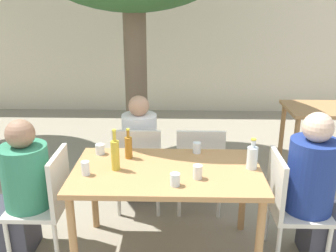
{
  "coord_description": "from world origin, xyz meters",
  "views": [
    {
      "loc": [
        0.08,
        -2.61,
        2.03
      ],
      "look_at": [
        0.0,
        0.3,
        1.01
      ],
      "focal_mm": 40.0,
      "sensor_mm": 36.0,
      "label": 1
    }
  ],
  "objects_px": {
    "person_seated_1": "(319,195)",
    "person_seated_0": "(18,195)",
    "drinking_glass_2": "(100,149)",
    "drinking_glass_3": "(175,180)",
    "patio_chair_1": "(289,202)",
    "person_seated_2": "(141,154)",
    "patio_chair_2": "(139,165)",
    "dining_table_back": "(329,117)",
    "amber_bottle_0": "(128,147)",
    "drinking_glass_1": "(198,172)",
    "water_bottle_2": "(252,157)",
    "patio_chair_3": "(199,165)",
    "drinking_glass_0": "(86,168)",
    "dining_table_front": "(167,180)",
    "oil_cruet_1": "(115,154)",
    "patio_chair_0": "(47,198)",
    "drinking_glass_4": "(197,148)"
  },
  "relations": [
    {
      "from": "patio_chair_3",
      "to": "drinking_glass_0",
      "type": "relative_size",
      "value": 8.28
    },
    {
      "from": "person_seated_0",
      "to": "water_bottle_2",
      "type": "height_order",
      "value": "person_seated_0"
    },
    {
      "from": "person_seated_2",
      "to": "water_bottle_2",
      "type": "distance_m",
      "value": 1.32
    },
    {
      "from": "person_seated_0",
      "to": "drinking_glass_3",
      "type": "xyz_separation_m",
      "value": [
        1.26,
        -0.25,
        0.29
      ]
    },
    {
      "from": "drinking_glass_3",
      "to": "person_seated_2",
      "type": "bearing_deg",
      "value": 107.37
    },
    {
      "from": "drinking_glass_0",
      "to": "drinking_glass_3",
      "type": "height_order",
      "value": "drinking_glass_0"
    },
    {
      "from": "drinking_glass_1",
      "to": "drinking_glass_3",
      "type": "bearing_deg",
      "value": -145.8
    },
    {
      "from": "patio_chair_1",
      "to": "person_seated_2",
      "type": "relative_size",
      "value": 0.78
    },
    {
      "from": "patio_chair_2",
      "to": "amber_bottle_0",
      "type": "distance_m",
      "value": 0.57
    },
    {
      "from": "person_seated_0",
      "to": "oil_cruet_1",
      "type": "height_order",
      "value": "person_seated_0"
    },
    {
      "from": "dining_table_back",
      "to": "oil_cruet_1",
      "type": "height_order",
      "value": "oil_cruet_1"
    },
    {
      "from": "dining_table_back",
      "to": "amber_bottle_0",
      "type": "distance_m",
      "value": 2.71
    },
    {
      "from": "person_seated_2",
      "to": "oil_cruet_1",
      "type": "distance_m",
      "value": 0.98
    },
    {
      "from": "drinking_glass_0",
      "to": "dining_table_front",
      "type": "bearing_deg",
      "value": 9.91
    },
    {
      "from": "patio_chair_1",
      "to": "person_seated_0",
      "type": "bearing_deg",
      "value": 90.0
    },
    {
      "from": "drinking_glass_0",
      "to": "drinking_glass_2",
      "type": "relative_size",
      "value": 1.24
    },
    {
      "from": "drinking_glass_3",
      "to": "person_seated_0",
      "type": "bearing_deg",
      "value": 168.55
    },
    {
      "from": "person_seated_2",
      "to": "amber_bottle_0",
      "type": "bearing_deg",
      "value": 87.48
    },
    {
      "from": "water_bottle_2",
      "to": "drinking_glass_0",
      "type": "bearing_deg",
      "value": -173.49
    },
    {
      "from": "amber_bottle_0",
      "to": "patio_chair_1",
      "type": "bearing_deg",
      "value": -9.31
    },
    {
      "from": "patio_chair_0",
      "to": "oil_cruet_1",
      "type": "xyz_separation_m",
      "value": [
        0.57,
        -0.01,
        0.39
      ]
    },
    {
      "from": "patio_chair_3",
      "to": "dining_table_back",
      "type": "bearing_deg",
      "value": -145.84
    },
    {
      "from": "dining_table_front",
      "to": "person_seated_2",
      "type": "relative_size",
      "value": 1.28
    },
    {
      "from": "person_seated_0",
      "to": "patio_chair_0",
      "type": "bearing_deg",
      "value": 90.0
    },
    {
      "from": "drinking_glass_2",
      "to": "drinking_glass_3",
      "type": "bearing_deg",
      "value": -40.19
    },
    {
      "from": "patio_chair_0",
      "to": "amber_bottle_0",
      "type": "distance_m",
      "value": 0.77
    },
    {
      "from": "person_seated_0",
      "to": "drinking_glass_2",
      "type": "xyz_separation_m",
      "value": [
        0.62,
        0.28,
        0.29
      ]
    },
    {
      "from": "amber_bottle_0",
      "to": "drinking_glass_1",
      "type": "height_order",
      "value": "amber_bottle_0"
    },
    {
      "from": "dining_table_front",
      "to": "person_seated_1",
      "type": "relative_size",
      "value": 1.18
    },
    {
      "from": "dining_table_front",
      "to": "drinking_glass_1",
      "type": "height_order",
      "value": "drinking_glass_1"
    },
    {
      "from": "dining_table_front",
      "to": "drinking_glass_4",
      "type": "relative_size",
      "value": 15.78
    },
    {
      "from": "dining_table_front",
      "to": "oil_cruet_1",
      "type": "xyz_separation_m",
      "value": [
        -0.39,
        -0.01,
        0.21
      ]
    },
    {
      "from": "person_seated_1",
      "to": "drinking_glass_2",
      "type": "distance_m",
      "value": 1.8
    },
    {
      "from": "dining_table_front",
      "to": "drinking_glass_1",
      "type": "xyz_separation_m",
      "value": [
        0.23,
        -0.14,
        0.14
      ]
    },
    {
      "from": "patio_chair_1",
      "to": "drinking_glass_1",
      "type": "height_order",
      "value": "patio_chair_1"
    },
    {
      "from": "dining_table_front",
      "to": "patio_chair_2",
      "type": "xyz_separation_m",
      "value": [
        -0.29,
        0.65,
        -0.18
      ]
    },
    {
      "from": "person_seated_1",
      "to": "person_seated_0",
      "type": "bearing_deg",
      "value": 90.0
    },
    {
      "from": "drinking_glass_0",
      "to": "drinking_glass_1",
      "type": "distance_m",
      "value": 0.83
    },
    {
      "from": "drinking_glass_1",
      "to": "patio_chair_0",
      "type": "bearing_deg",
      "value": 173.13
    },
    {
      "from": "person_seated_0",
      "to": "drinking_glass_1",
      "type": "xyz_separation_m",
      "value": [
        1.42,
        -0.14,
        0.29
      ]
    },
    {
      "from": "patio_chair_1",
      "to": "drinking_glass_3",
      "type": "height_order",
      "value": "patio_chair_1"
    },
    {
      "from": "patio_chair_2",
      "to": "dining_table_back",
      "type": "bearing_deg",
      "value": -153.48
    },
    {
      "from": "dining_table_front",
      "to": "patio_chair_2",
      "type": "distance_m",
      "value": 0.73
    },
    {
      "from": "patio_chair_1",
      "to": "drinking_glass_1",
      "type": "xyz_separation_m",
      "value": [
        -0.73,
        -0.14,
        0.32
      ]
    },
    {
      "from": "patio_chair_1",
      "to": "person_seated_2",
      "type": "distance_m",
      "value": 1.53
    },
    {
      "from": "patio_chair_1",
      "to": "dining_table_back",
      "type": "bearing_deg",
      "value": -28.55
    },
    {
      "from": "dining_table_front",
      "to": "dining_table_back",
      "type": "distance_m",
      "value": 2.58
    },
    {
      "from": "water_bottle_2",
      "to": "patio_chair_3",
      "type": "bearing_deg",
      "value": 120.88
    },
    {
      "from": "patio_chair_0",
      "to": "drinking_glass_4",
      "type": "relative_size",
      "value": 9.58
    },
    {
      "from": "patio_chair_3",
      "to": "drinking_glass_0",
      "type": "distance_m",
      "value": 1.21
    }
  ]
}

